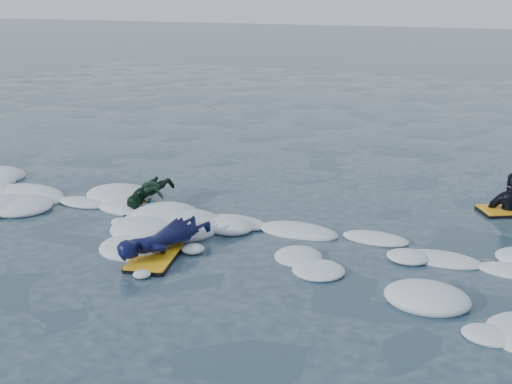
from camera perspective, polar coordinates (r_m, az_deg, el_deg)
ground at (r=9.05m, az=-10.89°, el=-5.08°), size 120.00×120.00×0.00m
foam_band at (r=9.85m, az=-7.50°, el=-3.01°), size 12.00×3.10×0.30m
prone_woman_unit at (r=8.75m, az=-8.27°, el=-4.31°), size 0.90×1.61×0.39m
prone_child_unit at (r=10.65m, az=-9.40°, el=-0.27°), size 0.58×1.17×0.43m
waiting_rider_unit at (r=11.13m, az=21.68°, el=-2.16°), size 1.15×0.99×1.52m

